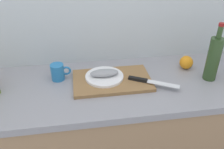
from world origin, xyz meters
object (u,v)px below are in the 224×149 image
object	(u,v)px
white_plate	(104,77)
coffee_mug_0	(58,72)
cutting_board	(112,80)
chef_knife	(147,81)
fish_fillet	(104,73)
orange_0	(186,62)
wine_bottle	(214,58)

from	to	relation	value
white_plate	coffee_mug_0	world-z (taller)	coffee_mug_0
cutting_board	chef_knife	world-z (taller)	chef_knife
fish_fillet	orange_0	world-z (taller)	orange_0
chef_knife	fish_fillet	bearing A→B (deg)	-171.59
cutting_board	chef_knife	bearing A→B (deg)	-19.07
wine_bottle	cutting_board	bearing A→B (deg)	174.89
cutting_board	orange_0	xyz separation A→B (m)	(0.49, 0.09, 0.03)
white_plate	wine_bottle	distance (m)	0.63
fish_fillet	coffee_mug_0	xyz separation A→B (m)	(-0.27, 0.06, -0.00)
fish_fillet	cutting_board	bearing A→B (deg)	-25.06
cutting_board	wine_bottle	world-z (taller)	wine_bottle
cutting_board	fish_fillet	xyz separation A→B (m)	(-0.04, 0.02, 0.04)
wine_bottle	coffee_mug_0	world-z (taller)	wine_bottle
white_plate	coffee_mug_0	distance (m)	0.27
wine_bottle	orange_0	distance (m)	0.19
chef_knife	wine_bottle	distance (m)	0.40
cutting_board	white_plate	world-z (taller)	white_plate
white_plate	fish_fillet	xyz separation A→B (m)	(0.00, 0.00, 0.03)
white_plate	wine_bottle	xyz separation A→B (m)	(0.62, -0.07, 0.11)
wine_bottle	chef_knife	bearing A→B (deg)	-177.89
white_plate	wine_bottle	bearing A→B (deg)	-6.56
chef_knife	orange_0	distance (m)	0.34
cutting_board	fish_fillet	size ratio (longest dim) A/B	2.69
fish_fillet	wine_bottle	xyz separation A→B (m)	(0.62, -0.07, 0.08)
fish_fillet	orange_0	bearing A→B (deg)	7.28
chef_knife	cutting_board	bearing A→B (deg)	-170.47
fish_fillet	wine_bottle	bearing A→B (deg)	-6.56
white_plate	orange_0	world-z (taller)	orange_0
cutting_board	chef_knife	distance (m)	0.20
fish_fillet	wine_bottle	world-z (taller)	wine_bottle
cutting_board	orange_0	size ratio (longest dim) A/B	5.36
cutting_board	wine_bottle	xyz separation A→B (m)	(0.58, -0.05, 0.13)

